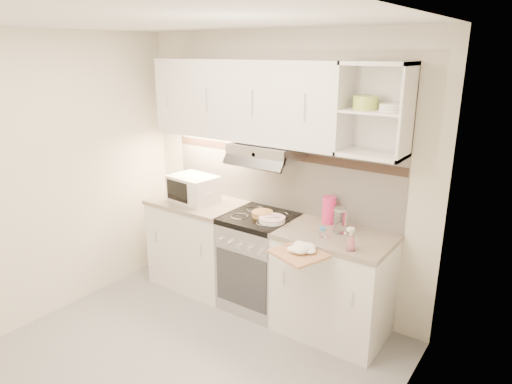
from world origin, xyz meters
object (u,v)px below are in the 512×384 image
microwave (193,188)px  pink_pitcher (329,210)px  spray_bottle (351,241)px  electric_range (260,261)px  cutting_board (299,254)px  glass_jar (340,220)px  watering_can (196,196)px  plate_stack (272,219)px

microwave → pink_pitcher: (1.37, 0.22, -0.01)m
pink_pitcher → spray_bottle: size_ratio=1.19×
electric_range → cutting_board: (0.66, -0.44, 0.42)m
electric_range → microwave: size_ratio=1.87×
microwave → spray_bottle: 1.77m
electric_range → glass_jar: (0.75, 0.05, 0.56)m
pink_pitcher → glass_jar: 0.23m
electric_range → spray_bottle: size_ratio=4.60×
watering_can → plate_stack: 0.87m
plate_stack → glass_jar: glass_jar is taller
glass_jar → watering_can: bearing=-174.9°
watering_can → microwave: bearing=135.3°
pink_pitcher → spray_bottle: pink_pitcher is taller
electric_range → pink_pitcher: size_ratio=3.87×
pink_pitcher → cutting_board: size_ratio=0.64×
microwave → cutting_board: microwave is taller
electric_range → watering_can: 0.88m
watering_can → pink_pitcher: pink_pitcher is taller
glass_jar → cutting_board: glass_jar is taller
microwave → pink_pitcher: microwave is taller
microwave → plate_stack: bearing=3.4°
electric_range → pink_pitcher: (0.58, 0.20, 0.57)m
glass_jar → spray_bottle: size_ratio=1.07×
plate_stack → microwave: bearing=177.4°
plate_stack → pink_pitcher: bearing=32.3°
pink_pitcher → spray_bottle: 0.57m
watering_can → cutting_board: bearing=-23.2°
cutting_board → watering_can: bearing=-175.8°
electric_range → watering_can: (-0.70, -0.08, 0.53)m
electric_range → microwave: (-0.78, -0.02, 0.58)m
microwave → spray_bottle: (1.75, -0.20, -0.05)m
electric_range → pink_pitcher: 0.84m
spray_bottle → microwave: bearing=-162.2°
spray_bottle → cutting_board: size_ratio=0.54×
microwave → plate_stack: microwave is taller
pink_pitcher → watering_can: bearing=-144.0°
watering_can → cutting_board: (1.36, -0.36, -0.11)m
microwave → plate_stack: size_ratio=2.08×
microwave → cutting_board: size_ratio=1.32×
watering_can → glass_jar: (1.46, 0.13, 0.03)m
plate_stack → spray_bottle: bearing=-11.2°
electric_range → plate_stack: plate_stack is taller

